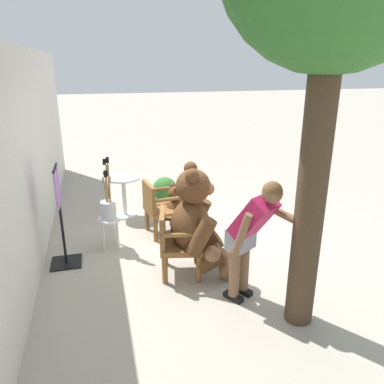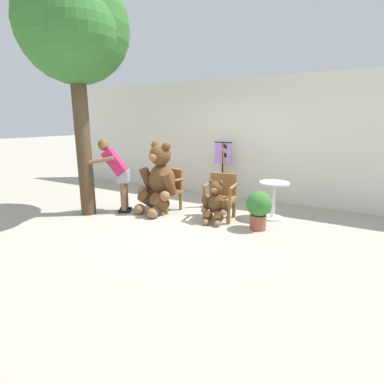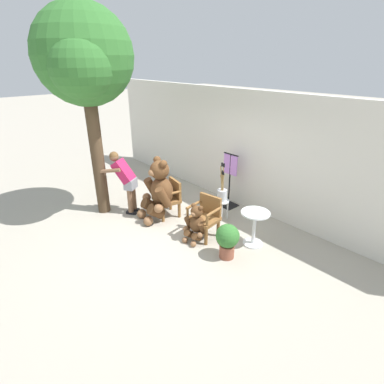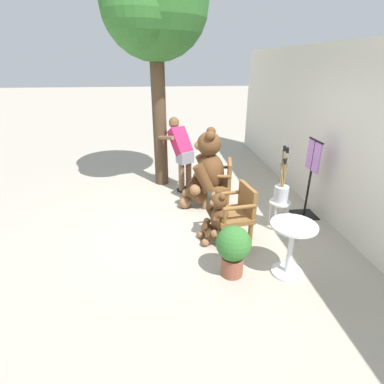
{
  "view_description": "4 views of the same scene",
  "coord_description": "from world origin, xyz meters",
  "px_view_note": "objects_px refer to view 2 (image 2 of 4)",
  "views": [
    {
      "loc": [
        -4.79,
        1.49,
        2.6
      ],
      "look_at": [
        0.26,
        0.18,
        0.79
      ],
      "focal_mm": 35.0,
      "sensor_mm": 36.0,
      "label": 1
    },
    {
      "loc": [
        2.89,
        -4.47,
        1.85
      ],
      "look_at": [
        0.27,
        0.11,
        0.58
      ],
      "focal_mm": 28.0,
      "sensor_mm": 36.0,
      "label": 2
    },
    {
      "loc": [
        4.46,
        -3.21,
        3.41
      ],
      "look_at": [
        0.33,
        0.5,
        0.93
      ],
      "focal_mm": 28.0,
      "sensor_mm": 36.0,
      "label": 3
    },
    {
      "loc": [
        4.46,
        -0.47,
        2.51
      ],
      "look_at": [
        0.21,
        0.0,
        0.63
      ],
      "focal_mm": 28.0,
      "sensor_mm": 36.0,
      "label": 4
    }
  ],
  "objects_px": {
    "teddy_bear_large": "(159,179)",
    "round_side_table": "(274,196)",
    "wooden_chair_right": "(221,195)",
    "clothing_display_stand": "(222,169)",
    "brush_bucket": "(225,177)",
    "person_visitor": "(116,169)",
    "wooden_chair_left": "(168,188)",
    "patio_tree": "(75,30)",
    "teddy_bear_small": "(215,202)",
    "potted_plant": "(259,207)",
    "white_stool": "(224,191)"
  },
  "relations": [
    {
      "from": "teddy_bear_large",
      "to": "round_side_table",
      "type": "relative_size",
      "value": 2.01
    },
    {
      "from": "wooden_chair_right",
      "to": "clothing_display_stand",
      "type": "height_order",
      "value": "clothing_display_stand"
    },
    {
      "from": "wooden_chair_right",
      "to": "round_side_table",
      "type": "distance_m",
      "value": 1.01
    },
    {
      "from": "brush_bucket",
      "to": "round_side_table",
      "type": "height_order",
      "value": "brush_bucket"
    },
    {
      "from": "person_visitor",
      "to": "clothing_display_stand",
      "type": "xyz_separation_m",
      "value": [
        1.42,
        2.07,
        -0.18
      ]
    },
    {
      "from": "wooden_chair_left",
      "to": "round_side_table",
      "type": "bearing_deg",
      "value": 12.85
    },
    {
      "from": "wooden_chair_right",
      "to": "patio_tree",
      "type": "distance_m",
      "value": 3.92
    },
    {
      "from": "person_visitor",
      "to": "patio_tree",
      "type": "bearing_deg",
      "value": -126.68
    },
    {
      "from": "wooden_chair_right",
      "to": "teddy_bear_small",
      "type": "distance_m",
      "value": 0.29
    },
    {
      "from": "person_visitor",
      "to": "round_side_table",
      "type": "relative_size",
      "value": 2.07
    },
    {
      "from": "teddy_bear_large",
      "to": "potted_plant",
      "type": "xyz_separation_m",
      "value": [
        2.07,
        0.02,
        -0.31
      ]
    },
    {
      "from": "wooden_chair_right",
      "to": "person_visitor",
      "type": "relative_size",
      "value": 0.58
    },
    {
      "from": "teddy_bear_large",
      "to": "clothing_display_stand",
      "type": "relative_size",
      "value": 1.06
    },
    {
      "from": "teddy_bear_small",
      "to": "person_visitor",
      "type": "bearing_deg",
      "value": -169.53
    },
    {
      "from": "patio_tree",
      "to": "round_side_table",
      "type": "bearing_deg",
      "value": 26.18
    },
    {
      "from": "person_visitor",
      "to": "potted_plant",
      "type": "relative_size",
      "value": 2.19
    },
    {
      "from": "person_visitor",
      "to": "clothing_display_stand",
      "type": "relative_size",
      "value": 1.09
    },
    {
      "from": "teddy_bear_large",
      "to": "white_stool",
      "type": "distance_m",
      "value": 1.48
    },
    {
      "from": "patio_tree",
      "to": "clothing_display_stand",
      "type": "xyz_separation_m",
      "value": [
        1.76,
        2.52,
        -2.67
      ]
    },
    {
      "from": "person_visitor",
      "to": "teddy_bear_large",
      "type": "bearing_deg",
      "value": 27.63
    },
    {
      "from": "round_side_table",
      "to": "patio_tree",
      "type": "height_order",
      "value": "patio_tree"
    },
    {
      "from": "white_stool",
      "to": "patio_tree",
      "type": "height_order",
      "value": "patio_tree"
    },
    {
      "from": "wooden_chair_left",
      "to": "potted_plant",
      "type": "relative_size",
      "value": 1.26
    },
    {
      "from": "wooden_chair_left",
      "to": "wooden_chair_right",
      "type": "relative_size",
      "value": 1.0
    },
    {
      "from": "teddy_bear_small",
      "to": "clothing_display_stand",
      "type": "xyz_separation_m",
      "value": [
        -0.62,
        1.69,
        0.33
      ]
    },
    {
      "from": "clothing_display_stand",
      "to": "wooden_chair_left",
      "type": "bearing_deg",
      "value": -113.8
    },
    {
      "from": "wooden_chair_left",
      "to": "teddy_bear_small",
      "type": "relative_size",
      "value": 1.07
    },
    {
      "from": "teddy_bear_small",
      "to": "patio_tree",
      "type": "height_order",
      "value": "patio_tree"
    },
    {
      "from": "brush_bucket",
      "to": "potted_plant",
      "type": "relative_size",
      "value": 1.34
    },
    {
      "from": "teddy_bear_large",
      "to": "teddy_bear_small",
      "type": "relative_size",
      "value": 1.8
    },
    {
      "from": "wooden_chair_right",
      "to": "brush_bucket",
      "type": "relative_size",
      "value": 0.94
    },
    {
      "from": "wooden_chair_right",
      "to": "white_stool",
      "type": "bearing_deg",
      "value": 109.02
    },
    {
      "from": "wooden_chair_right",
      "to": "brush_bucket",
      "type": "xyz_separation_m",
      "value": [
        -0.27,
        0.79,
        0.19
      ]
    },
    {
      "from": "potted_plant",
      "to": "clothing_display_stand",
      "type": "bearing_deg",
      "value": 130.91
    },
    {
      "from": "wooden_chair_left",
      "to": "white_stool",
      "type": "xyz_separation_m",
      "value": [
        0.95,
        0.79,
        -0.11
      ]
    },
    {
      "from": "teddy_bear_small",
      "to": "brush_bucket",
      "type": "bearing_deg",
      "value": 105.01
    },
    {
      "from": "wooden_chair_right",
      "to": "clothing_display_stand",
      "type": "bearing_deg",
      "value": 113.14
    },
    {
      "from": "teddy_bear_small",
      "to": "white_stool",
      "type": "xyz_separation_m",
      "value": [
        -0.29,
        1.07,
        -0.04
      ]
    },
    {
      "from": "teddy_bear_small",
      "to": "potted_plant",
      "type": "height_order",
      "value": "teddy_bear_small"
    },
    {
      "from": "wooden_chair_left",
      "to": "potted_plant",
      "type": "height_order",
      "value": "wooden_chair_left"
    },
    {
      "from": "person_visitor",
      "to": "patio_tree",
      "type": "height_order",
      "value": "patio_tree"
    },
    {
      "from": "wooden_chair_right",
      "to": "brush_bucket",
      "type": "distance_m",
      "value": 0.86
    },
    {
      "from": "teddy_bear_large",
      "to": "potted_plant",
      "type": "bearing_deg",
      "value": 0.67
    },
    {
      "from": "teddy_bear_small",
      "to": "clothing_display_stand",
      "type": "distance_m",
      "value": 1.83
    },
    {
      "from": "potted_plant",
      "to": "white_stool",
      "type": "bearing_deg",
      "value": 136.89
    },
    {
      "from": "brush_bucket",
      "to": "clothing_display_stand",
      "type": "xyz_separation_m",
      "value": [
        -0.33,
        0.62,
        0.07
      ]
    },
    {
      "from": "person_visitor",
      "to": "round_side_table",
      "type": "distance_m",
      "value": 3.15
    },
    {
      "from": "wooden_chair_left",
      "to": "teddy_bear_large",
      "type": "relative_size",
      "value": 0.6
    },
    {
      "from": "white_stool",
      "to": "brush_bucket",
      "type": "bearing_deg",
      "value": -78.62
    },
    {
      "from": "teddy_bear_small",
      "to": "wooden_chair_left",
      "type": "bearing_deg",
      "value": 167.11
    }
  ]
}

